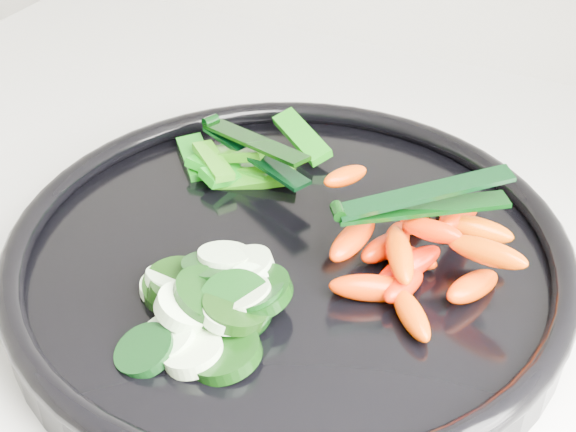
% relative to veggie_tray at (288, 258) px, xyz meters
% --- Properties ---
extents(veggie_tray, '(0.47, 0.47, 0.04)m').
position_rel_veggie_tray_xyz_m(veggie_tray, '(0.00, 0.00, 0.00)').
color(veggie_tray, black).
rests_on(veggie_tray, counter).
extents(cucumber_pile, '(0.12, 0.13, 0.04)m').
position_rel_veggie_tray_xyz_m(cucumber_pile, '(-0.02, -0.07, 0.01)').
color(cucumber_pile, black).
rests_on(cucumber_pile, veggie_tray).
extents(carrot_pile, '(0.15, 0.16, 0.05)m').
position_rel_veggie_tray_xyz_m(carrot_pile, '(0.08, 0.02, 0.02)').
color(carrot_pile, '#FD1800').
rests_on(carrot_pile, veggie_tray).
extents(pepper_pile, '(0.12, 0.11, 0.04)m').
position_rel_veggie_tray_xyz_m(pepper_pile, '(-0.08, 0.07, 0.01)').
color(pepper_pile, '#106F0A').
rests_on(pepper_pile, veggie_tray).
extents(tong_carrot, '(0.10, 0.08, 0.02)m').
position_rel_veggie_tray_xyz_m(tong_carrot, '(0.08, 0.03, 0.05)').
color(tong_carrot, black).
rests_on(tong_carrot, carrot_pile).
extents(tong_pepper, '(0.11, 0.06, 0.02)m').
position_rel_veggie_tray_xyz_m(tong_pepper, '(-0.07, 0.07, 0.03)').
color(tong_pepper, black).
rests_on(tong_pepper, pepper_pile).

